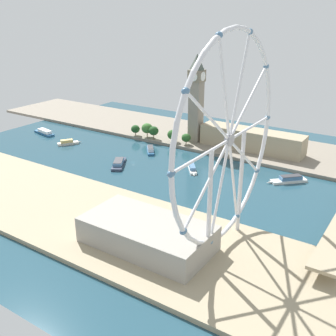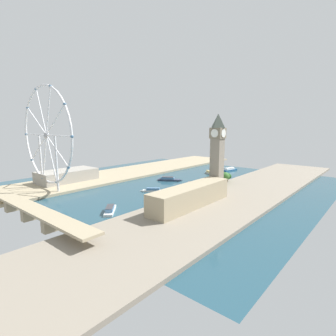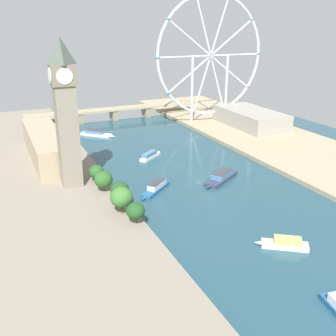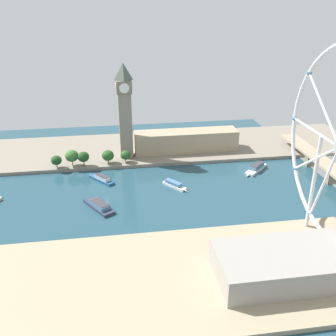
# 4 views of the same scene
# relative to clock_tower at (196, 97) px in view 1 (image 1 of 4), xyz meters

# --- Properties ---
(ground_plane) EXTENTS (370.69, 370.69, 0.00)m
(ground_plane) POSITION_rel_clock_tower_xyz_m (78.66, -19.87, -48.63)
(ground_plane) COLOR #234756
(riverbank_left) EXTENTS (90.00, 520.00, 3.00)m
(riverbank_left) POSITION_rel_clock_tower_xyz_m (-21.69, -19.87, -47.13)
(riverbank_left) COLOR gray
(riverbank_left) RESTS_ON ground_plane
(riverbank_right) EXTENTS (90.00, 520.00, 3.00)m
(riverbank_right) POSITION_rel_clock_tower_xyz_m (179.01, -19.87, -47.13)
(riverbank_right) COLOR tan
(riverbank_right) RESTS_ON ground_plane
(clock_tower) EXTENTS (14.47, 14.47, 87.58)m
(clock_tower) POSITION_rel_clock_tower_xyz_m (0.00, 0.00, 0.00)
(clock_tower) COLOR gray
(clock_tower) RESTS_ON riverbank_left
(parliament_block) EXTENTS (22.00, 101.48, 19.64)m
(parliament_block) POSITION_rel_clock_tower_xyz_m (-6.75, 58.74, -35.81)
(parliament_block) COLOR tan
(parliament_block) RESTS_ON riverbank_left
(tree_row_embankment) EXTENTS (13.84, 70.86, 14.73)m
(tree_row_embankment) POSITION_rel_clock_tower_xyz_m (16.39, -35.76, -37.48)
(tree_row_embankment) COLOR #513823
(tree_row_embankment) RESTS_ON riverbank_left
(ferris_wheel) EXTENTS (117.05, 3.20, 121.12)m
(ferris_wheel) POSITION_rel_clock_tower_xyz_m (161.59, 111.95, 17.45)
(ferris_wheel) COLOR silver
(ferris_wheel) RESTS_ON riverbank_right
(riverside_hall) EXTENTS (38.86, 75.24, 15.13)m
(riverside_hall) POSITION_rel_clock_tower_xyz_m (187.17, 75.66, -38.06)
(riverside_hall) COLOR gray
(riverside_hall) RESTS_ON riverbank_right
(tour_boat_0) EXTENTS (23.11, 18.91, 4.68)m
(tour_boat_0) POSITION_rel_clock_tower_xyz_m (66.14, 35.11, -46.64)
(tour_boat_0) COLOR white
(tour_boat_0) RESTS_ON ground_plane
(tour_boat_1) EXTENTS (33.93, 23.95, 5.52)m
(tour_boat_1) POSITION_rel_clock_tower_xyz_m (91.77, -25.85, -46.40)
(tour_boat_1) COLOR #2D384C
(tour_boat_1) RESTS_ON ground_plane
(tour_boat_2) EXTENTS (13.51, 36.07, 5.50)m
(tour_boat_2) POSITION_rel_clock_tower_xyz_m (63.78, -157.31, -46.32)
(tour_boat_2) COLOR #235684
(tour_boat_2) RESTS_ON ground_plane
(tour_boat_3) EXTENTS (27.82, 27.92, 5.60)m
(tour_boat_3) POSITION_rel_clock_tower_xyz_m (44.48, 113.27, -46.35)
(tour_boat_3) COLOR white
(tour_boat_3) RESTS_ON ground_plane
(tour_boat_4) EXTENTS (22.60, 17.46, 5.21)m
(tour_boat_4) POSITION_rel_clock_tower_xyz_m (74.85, -108.08, -46.52)
(tour_boat_4) COLOR beige
(tour_boat_4) RESTS_ON ground_plane
(tour_boat_5) EXTENTS (26.81, 23.04, 5.39)m
(tour_boat_5) POSITION_rel_clock_tower_xyz_m (45.84, -24.16, -46.48)
(tour_boat_5) COLOR #235684
(tour_boat_5) RESTS_ON ground_plane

